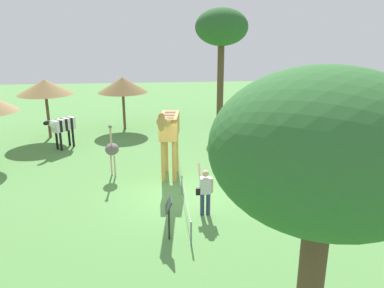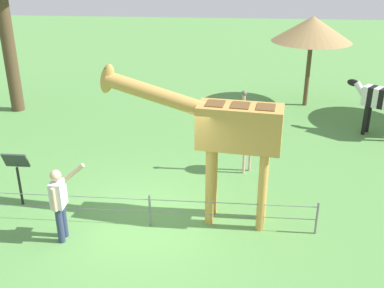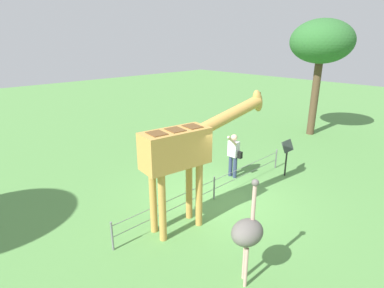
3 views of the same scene
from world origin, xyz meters
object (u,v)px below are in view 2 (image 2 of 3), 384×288
shade_hut_near (312,29)px  info_sign (17,168)px  giraffe (223,129)px  ostrich (248,131)px  visitor (59,201)px  zebra (380,100)px

shade_hut_near → info_sign: size_ratio=2.47×
giraffe → ostrich: size_ratio=1.72×
visitor → ostrich: ostrich is taller
zebra → shade_hut_near: bearing=-57.7°
zebra → ostrich: (4.11, 2.89, 0.01)m
giraffe → ostrich: bearing=-104.5°
ostrich → zebra: bearing=-144.9°
visitor → zebra: size_ratio=1.00×
zebra → ostrich: ostrich is taller
shade_hut_near → info_sign: 11.05m
giraffe → info_sign: 4.78m
info_sign → visitor: bearing=138.9°
shade_hut_near → ostrich: bearing=68.1°
ostrich → info_sign: 5.66m
visitor → info_sign: size_ratio=1.26×
shade_hut_near → info_sign: shade_hut_near is taller
visitor → shade_hut_near: 11.14m
visitor → shade_hut_near: bearing=-123.8°
giraffe → shade_hut_near: size_ratio=1.18×
giraffe → info_sign: bearing=-2.6°
visitor → ostrich: bearing=-138.4°
ostrich → info_sign: (5.24, 2.13, -0.23)m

